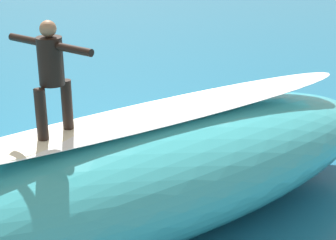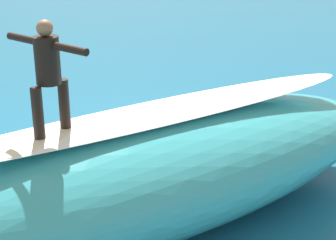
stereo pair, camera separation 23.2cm
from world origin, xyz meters
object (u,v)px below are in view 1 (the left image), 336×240
surfer_riding (51,70)px  surfer_paddling (241,136)px  surfboard_riding (57,137)px  surfboard_paddling (239,145)px

surfer_riding → surfer_paddling: size_ratio=1.10×
surfboard_riding → surfer_paddling: size_ratio=1.33×
surfboard_paddling → surfer_paddling: 0.21m
surfboard_riding → surfer_riding: 0.95m
surfboard_riding → surfer_riding: surfer_riding is taller
surfboard_riding → surfer_paddling: (-4.06, -2.92, -1.68)m
surfboard_riding → surfer_paddling: surfboard_riding is taller
surfboard_riding → surfer_paddling: 5.28m
surfboard_paddling → surfer_paddling: size_ratio=1.74×
surfer_riding → surfboard_paddling: surfer_riding is taller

